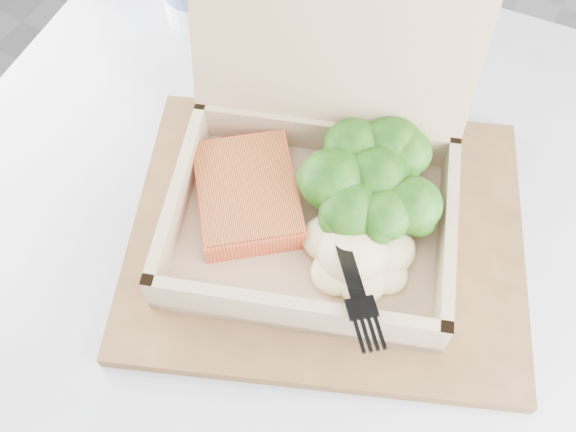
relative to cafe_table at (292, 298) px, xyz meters
The scene contains 8 objects.
cafe_table is the anchor object (origin of this frame).
serving_tray 0.19m from the cafe_table, ahead, with size 0.35×0.28×0.01m, color brown.
takeout_container 0.25m from the cafe_table, 73.49° to the left, with size 0.31×0.31×0.22m.
salmon_fillet 0.22m from the cafe_table, 159.90° to the right, with size 0.09×0.11×0.02m, color #E34C2C.
broccoli_pile 0.24m from the cafe_table, 37.90° to the left, with size 0.13×0.13×0.05m, color #357D1B, non-canonical shape.
mashed_potatoes 0.23m from the cafe_table, 16.37° to the right, with size 0.10×0.08×0.03m, color beige.
plastic_fork 0.24m from the cafe_table, ahead, with size 0.12×0.13×0.02m.
receipt 0.25m from the cafe_table, 82.42° to the left, with size 0.08×0.15×0.00m, color silver.
Camera 1 is at (0.71, 0.01, 1.21)m, focal length 40.00 mm.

